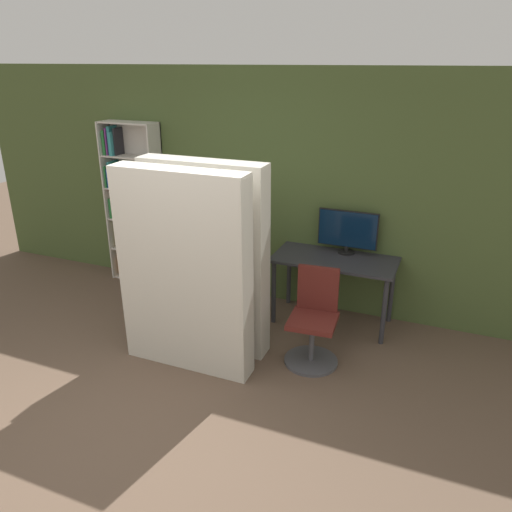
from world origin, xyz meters
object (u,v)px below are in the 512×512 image
monitor (348,231)px  office_chair (314,325)px  bookshelf (131,204)px  mattress_far (206,258)px  mattress_near (185,273)px

monitor → office_chair: monitor is taller
monitor → bookshelf: (-2.82, 0.01, -0.00)m
office_chair → mattress_far: 1.23m
mattress_near → mattress_far: (0.00, 0.41, -0.00)m
bookshelf → mattress_far: (1.69, -1.15, -0.07)m
monitor → bookshelf: size_ratio=0.32×
monitor → office_chair: 1.22m
office_chair → bookshelf: size_ratio=0.45×
mattress_near → bookshelf: bearing=137.3°
mattress_far → office_chair: bearing=6.0°
bookshelf → mattress_far: bearing=-34.2°
office_chair → mattress_far: mattress_far is taller
monitor → mattress_far: (-1.13, -1.14, -0.07)m
monitor → office_chair: (-0.05, -1.03, -0.65)m
monitor → mattress_far: 1.61m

